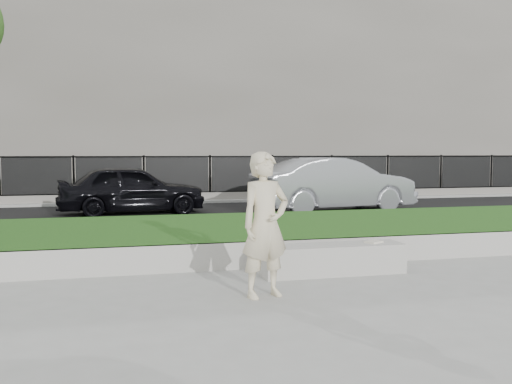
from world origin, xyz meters
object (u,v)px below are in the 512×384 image
object	(u,v)px
man	(265,225)
book	(374,242)
stone_bench	(333,259)
car_silver	(334,185)
car_dark	(132,189)

from	to	relation	value
man	book	bearing A→B (deg)	11.09
stone_bench	man	world-z (taller)	man
stone_bench	car_silver	world-z (taller)	car_silver
man	car_silver	distance (m)	9.57
stone_bench	car_silver	size ratio (longest dim) A/B	0.44
man	book	world-z (taller)	man
book	car_silver	size ratio (longest dim) A/B	0.05
car_silver	book	bearing A→B (deg)	152.65
stone_bench	car_dark	bearing A→B (deg)	106.25
stone_bench	man	size ratio (longest dim) A/B	1.19
stone_bench	book	size ratio (longest dim) A/B	8.65
book	car_silver	xyz separation A→B (m)	(2.46, 7.53, 0.37)
book	car_silver	distance (m)	7.93
man	car_dark	distance (m)	9.47
book	car_dark	size ratio (longest dim) A/B	0.06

